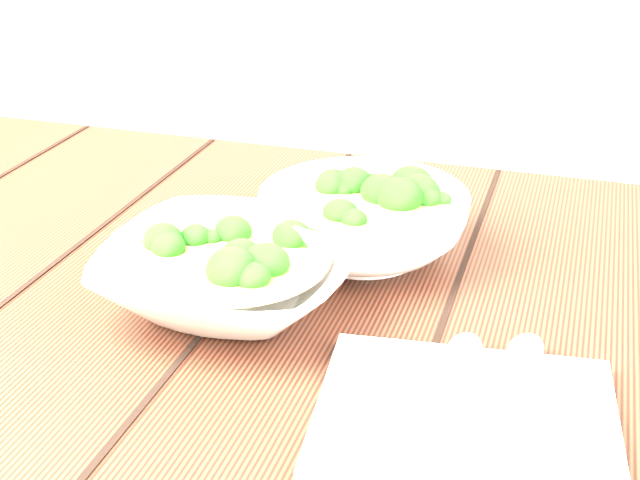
{
  "coord_description": "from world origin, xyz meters",
  "views": [
    {
      "loc": [
        0.28,
        -0.7,
        1.16
      ],
      "look_at": [
        0.05,
        0.03,
        0.8
      ],
      "focal_mm": 50.0,
      "sensor_mm": 36.0,
      "label": 1
    }
  ],
  "objects_px": {
    "table": "(262,395)",
    "soup_bowl_back": "(363,220)",
    "trivet": "(267,243)",
    "napkin": "(465,418)",
    "soup_bowl_front": "(230,271)"
  },
  "relations": [
    {
      "from": "soup_bowl_back",
      "to": "napkin",
      "type": "bearing_deg",
      "value": -60.13
    },
    {
      "from": "soup_bowl_back",
      "to": "trivet",
      "type": "distance_m",
      "value": 0.1
    },
    {
      "from": "table",
      "to": "soup_bowl_back",
      "type": "height_order",
      "value": "soup_bowl_back"
    },
    {
      "from": "soup_bowl_front",
      "to": "trivet",
      "type": "xyz_separation_m",
      "value": [
        -0.0,
        0.1,
        -0.02
      ]
    },
    {
      "from": "table",
      "to": "trivet",
      "type": "height_order",
      "value": "trivet"
    },
    {
      "from": "soup_bowl_front",
      "to": "trivet",
      "type": "distance_m",
      "value": 0.1
    },
    {
      "from": "table",
      "to": "trivet",
      "type": "relative_size",
      "value": 11.58
    },
    {
      "from": "soup_bowl_back",
      "to": "napkin",
      "type": "xyz_separation_m",
      "value": [
        0.15,
        -0.26,
        -0.03
      ]
    },
    {
      "from": "soup_bowl_front",
      "to": "soup_bowl_back",
      "type": "bearing_deg",
      "value": 56.05
    },
    {
      "from": "napkin",
      "to": "table",
      "type": "bearing_deg",
      "value": 140.3
    },
    {
      "from": "soup_bowl_front",
      "to": "soup_bowl_back",
      "type": "xyz_separation_m",
      "value": [
        0.09,
        0.14,
        0.01
      ]
    },
    {
      "from": "soup_bowl_back",
      "to": "napkin",
      "type": "relative_size",
      "value": 0.99
    },
    {
      "from": "soup_bowl_back",
      "to": "napkin",
      "type": "height_order",
      "value": "soup_bowl_back"
    },
    {
      "from": "trivet",
      "to": "soup_bowl_front",
      "type": "bearing_deg",
      "value": -88.55
    },
    {
      "from": "soup_bowl_back",
      "to": "trivet",
      "type": "bearing_deg",
      "value": -160.65
    }
  ]
}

